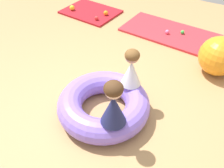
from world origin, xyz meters
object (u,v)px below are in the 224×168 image
(play_ball_yellow, at_px, (72,8))
(play_ball_red, at_px, (97,18))
(exercise_ball_large, at_px, (219,56))
(play_ball_pink, at_px, (167,32))
(play_ball_green, at_px, (183,32))
(child_in_white, at_px, (131,68))
(inflatable_cushion, at_px, (104,104))
(child_in_navy, at_px, (113,104))
(play_ball_orange, at_px, (106,13))

(play_ball_yellow, relative_size, play_ball_red, 1.36)
(exercise_ball_large, bearing_deg, play_ball_pink, 146.69)
(play_ball_green, bearing_deg, child_in_white, -91.76)
(exercise_ball_large, bearing_deg, play_ball_green, 133.58)
(inflatable_cushion, distance_m, child_in_navy, 0.57)
(play_ball_pink, xyz_separation_m, exercise_ball_large, (1.00, -0.66, 0.21))
(child_in_white, distance_m, play_ball_red, 2.33)
(play_ball_orange, bearing_deg, play_ball_yellow, -167.79)
(play_ball_green, distance_m, play_ball_red, 1.69)
(inflatable_cushion, bearing_deg, play_ball_green, 84.31)
(play_ball_yellow, height_order, play_ball_red, play_ball_yellow)
(inflatable_cushion, height_order, play_ball_yellow, inflatable_cushion)
(play_ball_green, bearing_deg, play_ball_pink, -150.07)
(child_in_white, relative_size, play_ball_yellow, 4.62)
(play_ball_pink, height_order, exercise_ball_large, exercise_ball_large)
(inflatable_cushion, relative_size, play_ball_red, 14.49)
(play_ball_red, relative_size, exercise_ball_large, 0.14)
(play_ball_green, bearing_deg, play_ball_yellow, -174.73)
(exercise_ball_large, bearing_deg, play_ball_yellow, 169.44)
(play_ball_pink, height_order, play_ball_green, play_ball_pink)
(child_in_white, height_order, play_ball_green, child_in_white)
(child_in_navy, distance_m, exercise_ball_large, 1.96)
(child_in_navy, xyz_separation_m, play_ball_yellow, (-2.41, 2.39, -0.47))
(play_ball_green, height_order, play_ball_yellow, play_ball_yellow)
(child_in_navy, bearing_deg, play_ball_green, -75.56)
(inflatable_cushion, height_order, play_ball_orange, inflatable_cushion)
(play_ball_orange, relative_size, play_ball_yellow, 0.89)
(play_ball_yellow, distance_m, play_ball_red, 0.71)
(inflatable_cushion, distance_m, exercise_ball_large, 1.84)
(play_ball_green, bearing_deg, play_ball_orange, -178.01)
(play_ball_green, distance_m, play_ball_yellow, 2.36)
(inflatable_cushion, relative_size, exercise_ball_large, 1.96)
(child_in_navy, xyz_separation_m, play_ball_orange, (-1.67, 2.56, -0.47))
(play_ball_orange, bearing_deg, child_in_navy, -56.88)
(child_in_white, height_order, play_ball_orange, child_in_white)
(child_in_white, bearing_deg, child_in_navy, -115.95)
(inflatable_cushion, relative_size, child_in_navy, 2.10)
(inflatable_cushion, bearing_deg, child_in_white, 64.51)
(play_ball_orange, distance_m, exercise_ball_large, 2.48)
(play_ball_red, height_order, exercise_ball_large, exercise_ball_large)
(play_ball_pink, bearing_deg, child_in_navy, -83.02)
(inflatable_cushion, bearing_deg, play_ball_red, 125.28)
(inflatable_cushion, bearing_deg, play_ball_yellow, 134.89)
(play_ball_orange, height_order, exercise_ball_large, exercise_ball_large)
(exercise_ball_large, bearing_deg, child_in_white, -124.67)
(child_in_white, distance_m, play_ball_green, 2.03)
(inflatable_cushion, distance_m, play_ball_green, 2.35)
(play_ball_orange, height_order, play_ball_yellow, play_ball_yellow)
(child_in_navy, height_order, play_ball_green, child_in_navy)
(child_in_white, bearing_deg, inflatable_cushion, -152.31)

